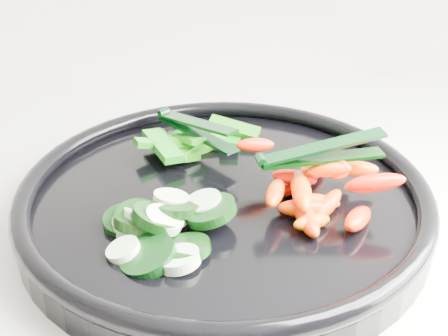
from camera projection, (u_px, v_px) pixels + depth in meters
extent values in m
cylinder|color=black|center=(224.00, 208.00, 0.57)|extent=(0.47, 0.47, 0.02)
torus|color=black|center=(224.00, 191.00, 0.56)|extent=(0.47, 0.47, 0.02)
cylinder|color=black|center=(148.00, 256.00, 0.48)|extent=(0.06, 0.06, 0.03)
cylinder|color=#D3F6C5|center=(123.00, 250.00, 0.49)|extent=(0.04, 0.04, 0.02)
cylinder|color=black|center=(139.00, 225.00, 0.52)|extent=(0.06, 0.06, 0.03)
cylinder|color=#DCF1C0|center=(144.00, 218.00, 0.53)|extent=(0.05, 0.05, 0.03)
cylinder|color=black|center=(140.00, 221.00, 0.52)|extent=(0.05, 0.05, 0.03)
cylinder|color=beige|center=(159.00, 222.00, 0.52)|extent=(0.04, 0.04, 0.02)
cylinder|color=black|center=(185.00, 249.00, 0.49)|extent=(0.05, 0.05, 0.02)
cylinder|color=#CFEDBE|center=(179.00, 259.00, 0.48)|extent=(0.04, 0.04, 0.02)
cylinder|color=black|center=(165.00, 212.00, 0.54)|extent=(0.04, 0.04, 0.02)
cylinder|color=#D2EEBE|center=(171.00, 219.00, 0.53)|extent=(0.03, 0.03, 0.02)
cylinder|color=black|center=(135.00, 220.00, 0.53)|extent=(0.05, 0.05, 0.01)
cylinder|color=beige|center=(138.00, 223.00, 0.52)|extent=(0.05, 0.05, 0.01)
cylinder|color=black|center=(126.00, 221.00, 0.52)|extent=(0.04, 0.04, 0.01)
cylinder|color=beige|center=(134.00, 225.00, 0.52)|extent=(0.05, 0.05, 0.02)
cylinder|color=black|center=(151.00, 222.00, 0.52)|extent=(0.05, 0.05, 0.02)
cylinder|color=beige|center=(154.00, 216.00, 0.53)|extent=(0.04, 0.04, 0.02)
cylinder|color=black|center=(177.00, 207.00, 0.52)|extent=(0.05, 0.05, 0.02)
cylinder|color=beige|center=(171.00, 199.00, 0.53)|extent=(0.04, 0.04, 0.02)
cylinder|color=black|center=(157.00, 218.00, 0.51)|extent=(0.05, 0.05, 0.03)
cylinder|color=#DFF8C6|center=(164.00, 220.00, 0.51)|extent=(0.04, 0.05, 0.02)
cylinder|color=black|center=(210.00, 211.00, 0.52)|extent=(0.05, 0.05, 0.02)
cylinder|color=#B5D1A7|center=(203.00, 204.00, 0.53)|extent=(0.04, 0.04, 0.02)
ellipsoid|color=#FF4900|center=(328.00, 204.00, 0.54)|extent=(0.04, 0.04, 0.02)
ellipsoid|color=#F92D00|center=(306.00, 208.00, 0.53)|extent=(0.05, 0.02, 0.02)
ellipsoid|color=#FD4D00|center=(307.00, 219.00, 0.52)|extent=(0.02, 0.05, 0.02)
ellipsoid|color=#EB3900|center=(301.00, 190.00, 0.56)|extent=(0.02, 0.04, 0.02)
ellipsoid|color=#EA2D00|center=(358.00, 219.00, 0.52)|extent=(0.05, 0.05, 0.03)
ellipsoid|color=red|center=(290.00, 187.00, 0.56)|extent=(0.03, 0.04, 0.02)
ellipsoid|color=#FF6600|center=(312.00, 222.00, 0.52)|extent=(0.04, 0.03, 0.02)
ellipsoid|color=#FF4700|center=(318.00, 201.00, 0.54)|extent=(0.04, 0.02, 0.02)
ellipsoid|color=#EC1400|center=(317.00, 168.00, 0.59)|extent=(0.04, 0.04, 0.02)
ellipsoid|color=red|center=(275.00, 192.00, 0.53)|extent=(0.03, 0.05, 0.02)
ellipsoid|color=#FE2100|center=(342.00, 170.00, 0.56)|extent=(0.04, 0.05, 0.03)
ellipsoid|color=#E05C00|center=(311.00, 168.00, 0.57)|extent=(0.04, 0.05, 0.02)
ellipsoid|color=#F66000|center=(301.00, 191.00, 0.53)|extent=(0.03, 0.06, 0.02)
ellipsoid|color=#FD0D00|center=(295.00, 178.00, 0.55)|extent=(0.05, 0.02, 0.02)
ellipsoid|color=#FF3F00|center=(356.00, 169.00, 0.56)|extent=(0.05, 0.01, 0.02)
ellipsoid|color=#F31000|center=(330.00, 161.00, 0.55)|extent=(0.03, 0.05, 0.03)
ellipsoid|color=red|center=(255.00, 145.00, 0.58)|extent=(0.04, 0.02, 0.02)
ellipsoid|color=#EF4B00|center=(329.00, 170.00, 0.54)|extent=(0.04, 0.02, 0.02)
ellipsoid|color=#F91B00|center=(375.00, 183.00, 0.52)|extent=(0.05, 0.02, 0.02)
cube|color=#0D6C0A|center=(187.00, 149.00, 0.64)|extent=(0.05, 0.06, 0.02)
cube|color=#1C700A|center=(196.00, 146.00, 0.64)|extent=(0.06, 0.03, 0.03)
cube|color=#0F6209|center=(232.00, 139.00, 0.66)|extent=(0.04, 0.06, 0.02)
cube|color=#216109|center=(182.00, 151.00, 0.63)|extent=(0.03, 0.05, 0.01)
cube|color=#14710A|center=(199.00, 148.00, 0.64)|extent=(0.06, 0.04, 0.02)
cube|color=#186709|center=(163.00, 141.00, 0.65)|extent=(0.02, 0.04, 0.01)
cube|color=#09650D|center=(178.00, 137.00, 0.66)|extent=(0.04, 0.05, 0.02)
cube|color=#1E720A|center=(189.00, 139.00, 0.63)|extent=(0.03, 0.05, 0.02)
cube|color=#09650E|center=(157.00, 144.00, 0.62)|extent=(0.05, 0.03, 0.02)
cube|color=#136409|center=(162.00, 146.00, 0.62)|extent=(0.04, 0.07, 0.01)
cube|color=#206209|center=(234.00, 128.00, 0.66)|extent=(0.06, 0.04, 0.02)
cylinder|color=black|center=(261.00, 160.00, 0.53)|extent=(0.01, 0.01, 0.01)
cube|color=black|center=(322.00, 158.00, 0.54)|extent=(0.11, 0.02, 0.00)
cube|color=black|center=(323.00, 147.00, 0.53)|extent=(0.11, 0.02, 0.02)
cylinder|color=black|center=(164.00, 112.00, 0.67)|extent=(0.01, 0.01, 0.01)
cube|color=black|center=(197.00, 133.00, 0.63)|extent=(0.07, 0.10, 0.00)
cube|color=black|center=(197.00, 123.00, 0.63)|extent=(0.07, 0.10, 0.02)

